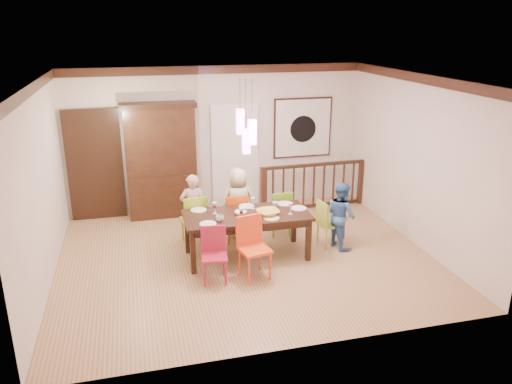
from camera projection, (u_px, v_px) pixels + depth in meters
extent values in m
plane|color=#9E734C|center=(246.00, 258.00, 8.23)|extent=(6.00, 6.00, 0.00)
plane|color=white|center=(245.00, 79.00, 7.30)|extent=(6.00, 6.00, 0.00)
plane|color=beige|center=(217.00, 139.00, 10.06)|extent=(6.00, 0.00, 6.00)
plane|color=beige|center=(40.00, 188.00, 7.07)|extent=(0.00, 5.00, 5.00)
plane|color=beige|center=(417.00, 161.00, 8.46)|extent=(0.00, 5.00, 5.00)
cube|color=black|center=(95.00, 167.00, 9.59)|extent=(1.04, 0.07, 2.24)
cube|color=silver|center=(235.00, 158.00, 10.24)|extent=(0.97, 0.05, 2.22)
cube|color=black|center=(303.00, 128.00, 10.40)|extent=(1.25, 0.04, 1.25)
cube|color=silver|center=(303.00, 128.00, 10.38)|extent=(1.18, 0.02, 1.18)
cylinder|color=black|center=(303.00, 129.00, 10.37)|extent=(0.56, 0.01, 0.56)
cube|color=#F248BA|center=(240.00, 122.00, 7.59)|extent=(0.11, 0.11, 0.38)
cylinder|color=black|center=(240.00, 94.00, 7.45)|extent=(0.01, 0.01, 0.46)
cube|color=#F248BA|center=(252.00, 132.00, 7.58)|extent=(0.11, 0.11, 0.38)
cylinder|color=black|center=(252.00, 99.00, 7.42)|extent=(0.01, 0.01, 0.61)
cube|color=#F248BA|center=(246.00, 141.00, 7.66)|extent=(0.11, 0.11, 0.38)
cylinder|color=black|center=(246.00, 104.00, 7.48)|extent=(0.01, 0.01, 0.76)
cube|color=black|center=(247.00, 215.00, 8.05)|extent=(2.03, 0.93, 0.05)
cube|color=black|center=(187.00, 233.00, 8.31)|extent=(0.08, 0.08, 0.70)
cube|color=black|center=(294.00, 223.00, 8.74)|extent=(0.08, 0.08, 0.70)
cube|color=black|center=(193.00, 253.00, 7.61)|extent=(0.08, 0.08, 0.70)
cube|color=black|center=(308.00, 240.00, 8.04)|extent=(0.08, 0.08, 0.70)
cube|color=black|center=(241.00, 211.00, 8.44)|extent=(1.82, 0.05, 0.10)
cube|color=black|center=(253.00, 229.00, 7.71)|extent=(1.82, 0.05, 0.10)
cube|color=#8CB321|center=(194.00, 220.00, 8.62)|extent=(0.46, 0.46, 0.04)
cube|color=#8CB321|center=(193.00, 207.00, 8.54)|extent=(0.41, 0.09, 0.45)
cylinder|color=#8CB321|center=(186.00, 237.00, 8.50)|extent=(0.04, 0.04, 0.43)
cylinder|color=#8CB321|center=(205.00, 235.00, 8.57)|extent=(0.04, 0.04, 0.43)
cylinder|color=#8CB321|center=(184.00, 229.00, 8.80)|extent=(0.04, 0.04, 0.43)
cylinder|color=#8CB321|center=(202.00, 228.00, 8.88)|extent=(0.04, 0.04, 0.43)
cube|color=#BA450C|center=(234.00, 218.00, 8.76)|extent=(0.44, 0.44, 0.04)
cube|color=#BA450C|center=(234.00, 205.00, 8.69)|extent=(0.40, 0.08, 0.44)
cylinder|color=#BA450C|center=(227.00, 234.00, 8.65)|extent=(0.03, 0.03, 0.42)
cylinder|color=#BA450C|center=(246.00, 232.00, 8.72)|extent=(0.03, 0.03, 0.42)
cylinder|color=#BA450C|center=(224.00, 227.00, 8.94)|extent=(0.03, 0.03, 0.42)
cylinder|color=#BA450C|center=(242.00, 225.00, 9.02)|extent=(0.03, 0.03, 0.42)
cube|color=#6AA01F|center=(279.00, 213.00, 9.02)|extent=(0.40, 0.40, 0.04)
cube|color=#6AA01F|center=(279.00, 201.00, 8.95)|extent=(0.38, 0.05, 0.42)
cylinder|color=#6AA01F|center=(273.00, 228.00, 8.91)|extent=(0.03, 0.03, 0.40)
cylinder|color=#6AA01F|center=(290.00, 226.00, 8.98)|extent=(0.03, 0.03, 0.40)
cylinder|color=#6AA01F|center=(268.00, 221.00, 9.20)|extent=(0.03, 0.03, 0.40)
cylinder|color=#6AA01F|center=(284.00, 220.00, 9.27)|extent=(0.03, 0.03, 0.40)
cube|color=#A31E35|center=(214.00, 257.00, 7.36)|extent=(0.42, 0.42, 0.04)
cube|color=#A31E35|center=(214.00, 243.00, 7.28)|extent=(0.38, 0.08, 0.41)
cylinder|color=#A31E35|center=(206.00, 275.00, 7.25)|extent=(0.03, 0.03, 0.39)
cylinder|color=#A31E35|center=(227.00, 273.00, 7.32)|extent=(0.03, 0.03, 0.39)
cylinder|color=#A31E35|center=(203.00, 266.00, 7.53)|extent=(0.03, 0.03, 0.39)
cylinder|color=#A31E35|center=(223.00, 264.00, 7.60)|extent=(0.03, 0.03, 0.39)
cube|color=#E74B1C|center=(255.00, 250.00, 7.45)|extent=(0.51, 0.51, 0.04)
cube|color=#E74B1C|center=(255.00, 234.00, 7.37)|extent=(0.43, 0.13, 0.47)
cylinder|color=#E74B1C|center=(246.00, 271.00, 7.32)|extent=(0.04, 0.04, 0.45)
cylinder|color=#E74B1C|center=(269.00, 268.00, 7.41)|extent=(0.04, 0.04, 0.45)
cylinder|color=#E74B1C|center=(241.00, 260.00, 7.64)|extent=(0.04, 0.04, 0.45)
cylinder|color=#E74B1C|center=(263.00, 258.00, 7.72)|extent=(0.04, 0.04, 0.45)
cube|color=#95AC30|center=(330.00, 224.00, 8.57)|extent=(0.42, 0.42, 0.04)
cube|color=#95AC30|center=(331.00, 212.00, 8.50)|extent=(0.08, 0.37, 0.41)
cylinder|color=#95AC30|center=(325.00, 239.00, 8.46)|extent=(0.03, 0.03, 0.39)
cylinder|color=#95AC30|center=(341.00, 237.00, 8.53)|extent=(0.03, 0.03, 0.39)
cylinder|color=#95AC30|center=(318.00, 232.00, 8.74)|extent=(0.03, 0.03, 0.39)
cylinder|color=#95AC30|center=(334.00, 231.00, 8.81)|extent=(0.03, 0.03, 0.39)
cube|color=black|center=(164.00, 195.00, 9.92)|extent=(1.33, 0.44, 0.86)
cube|color=black|center=(160.00, 141.00, 9.59)|extent=(1.33, 0.40, 1.33)
cube|color=black|center=(159.00, 139.00, 9.76)|extent=(1.14, 0.02, 1.14)
cube|color=black|center=(158.00, 105.00, 9.37)|extent=(1.43, 0.44, 0.10)
cube|color=black|center=(263.00, 191.00, 10.07)|extent=(0.12, 0.12, 0.92)
cube|color=black|center=(362.00, 183.00, 10.57)|extent=(0.12, 0.12, 0.92)
cube|color=black|center=(315.00, 165.00, 10.17)|extent=(2.30, 0.14, 0.06)
cube|color=black|center=(313.00, 205.00, 10.45)|extent=(2.18, 0.12, 0.05)
imported|color=beige|center=(193.00, 208.00, 8.69)|extent=(0.46, 0.31, 1.23)
imported|color=beige|center=(238.00, 202.00, 8.90)|extent=(0.66, 0.47, 1.27)
imported|color=#3B67A6|center=(341.00, 215.00, 8.48)|extent=(0.55, 0.64, 1.15)
imported|color=gold|center=(268.00, 213.00, 7.99)|extent=(0.41, 0.41, 0.09)
imported|color=white|center=(241.00, 213.00, 8.00)|extent=(0.21, 0.21, 0.06)
imported|color=silver|center=(220.00, 218.00, 7.74)|extent=(0.15, 0.15, 0.10)
imported|color=silver|center=(275.00, 205.00, 8.31)|extent=(0.13, 0.13, 0.10)
cylinder|color=white|center=(199.00, 210.00, 8.19)|extent=(0.26, 0.26, 0.01)
cylinder|color=white|center=(247.00, 206.00, 8.37)|extent=(0.26, 0.26, 0.01)
cylinder|color=white|center=(285.00, 204.00, 8.49)|extent=(0.26, 0.26, 0.01)
cylinder|color=white|center=(208.00, 224.00, 7.63)|extent=(0.26, 0.26, 0.01)
cylinder|color=white|center=(271.00, 218.00, 7.87)|extent=(0.26, 0.26, 0.01)
cylinder|color=white|center=(299.00, 208.00, 8.28)|extent=(0.26, 0.26, 0.01)
cube|color=#D83359|center=(253.00, 223.00, 7.67)|extent=(0.18, 0.14, 0.01)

